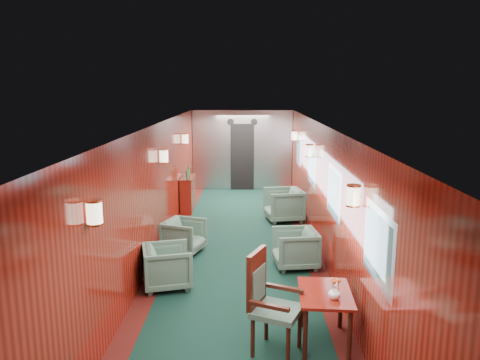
{
  "coord_description": "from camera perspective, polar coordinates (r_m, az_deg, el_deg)",
  "views": [
    {
      "loc": [
        0.15,
        -8.06,
        3.04
      ],
      "look_at": [
        0.0,
        1.51,
        1.15
      ],
      "focal_mm": 35.0,
      "sensor_mm": 36.0,
      "label": 1
    }
  ],
  "objects": [
    {
      "name": "room",
      "position": [
        8.19,
        -0.17,
        1.28
      ],
      "size": [
        12.0,
        12.1,
        2.4
      ],
      "color": "black",
      "rests_on": "ground"
    },
    {
      "name": "bulkhead",
      "position": [
        14.1,
        0.29,
        3.61
      ],
      "size": [
        2.98,
        0.17,
        2.39
      ],
      "color": "#A9AAB0",
      "rests_on": "ground"
    },
    {
      "name": "windows_right",
      "position": [
        8.57,
        9.86,
        0.3
      ],
      "size": [
        0.02,
        8.6,
        0.8
      ],
      "color": "#AAADB1",
      "rests_on": "ground"
    },
    {
      "name": "wall_sconces",
      "position": [
        8.72,
        -0.1,
        2.92
      ],
      "size": [
        2.97,
        7.97,
        0.25
      ],
      "color": "beige",
      "rests_on": "ground"
    },
    {
      "name": "dining_table",
      "position": [
        5.84,
        10.3,
        -14.23
      ],
      "size": [
        0.67,
        0.92,
        0.66
      ],
      "rotation": [
        0.0,
        0.0,
        -0.06
      ],
      "color": "maroon",
      "rests_on": "ground"
    },
    {
      "name": "side_chair",
      "position": [
        5.58,
        3.4,
        -14.16
      ],
      "size": [
        0.7,
        0.71,
        1.21
      ],
      "rotation": [
        0.0,
        0.0,
        -0.42
      ],
      "color": "#1A3E34",
      "rests_on": "ground"
    },
    {
      "name": "credenza",
      "position": [
        11.83,
        -6.36,
        -1.59
      ],
      "size": [
        0.3,
        0.96,
        1.14
      ],
      "color": "maroon",
      "rests_on": "ground"
    },
    {
      "name": "flower_vase",
      "position": [
        5.62,
        11.46,
        -13.3
      ],
      "size": [
        0.15,
        0.15,
        0.15
      ],
      "primitive_type": "imported",
      "rotation": [
        0.0,
        0.0,
        -0.03
      ],
      "color": "white",
      "rests_on": "dining_table"
    },
    {
      "name": "armchair_left_near",
      "position": [
        7.43,
        -8.83,
        -10.36
      ],
      "size": [
        0.89,
        0.88,
        0.66
      ],
      "primitive_type": "imported",
      "rotation": [
        0.0,
        0.0,
        1.83
      ],
      "color": "#1A3E34",
      "rests_on": "ground"
    },
    {
      "name": "armchair_left_far",
      "position": [
        8.88,
        -6.84,
        -6.8
      ],
      "size": [
        0.87,
        0.85,
        0.63
      ],
      "primitive_type": "imported",
      "rotation": [
        0.0,
        0.0,
        1.25
      ],
      "color": "#1A3E34",
      "rests_on": "ground"
    },
    {
      "name": "armchair_right_near",
      "position": [
        8.17,
        6.75,
        -8.28
      ],
      "size": [
        0.81,
        0.8,
        0.67
      ],
      "primitive_type": "imported",
      "rotation": [
        0.0,
        0.0,
        -1.45
      ],
      "color": "#1A3E34",
      "rests_on": "ground"
    },
    {
      "name": "armchair_right_far",
      "position": [
        10.89,
        5.34,
        -3.03
      ],
      "size": [
        0.97,
        0.95,
        0.76
      ],
      "primitive_type": "imported",
      "rotation": [
        0.0,
        0.0,
        -1.38
      ],
      "color": "#1A3E34",
      "rests_on": "ground"
    }
  ]
}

